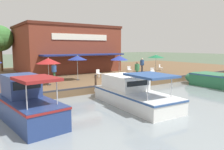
% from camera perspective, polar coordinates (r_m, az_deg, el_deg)
% --- Properties ---
extents(ground_plane, '(220.00, 220.00, 0.00)m').
position_cam_1_polar(ground_plane, '(18.90, 1.69, -4.23)').
color(ground_plane, '#4C5B47').
extents(quay_deck, '(22.00, 56.00, 0.60)m').
position_cam_1_polar(quay_deck, '(28.34, -11.63, 0.11)').
color(quay_deck, brown).
rests_on(quay_deck, ground).
extents(quay_edge_fender, '(0.20, 50.40, 0.10)m').
position_cam_1_polar(quay_edge_fender, '(18.86, 1.52, -2.25)').
color(quay_edge_fender, '#2D2D33').
rests_on(quay_edge_fender, quay_deck).
extents(waterfront_restaurant, '(11.09, 12.14, 5.92)m').
position_cam_1_polar(waterfront_restaurant, '(30.58, -11.93, 6.75)').
color(waterfront_restaurant, brown).
rests_on(waterfront_restaurant, quay_deck).
extents(patio_umbrella_near_quay_edge, '(2.11, 2.11, 2.26)m').
position_cam_1_polar(patio_umbrella_near_quay_edge, '(27.86, 11.41, 4.81)').
color(patio_umbrella_near_quay_edge, '#B7B7B7').
rests_on(patio_umbrella_near_quay_edge, quay_deck).
extents(patio_umbrella_by_entrance, '(2.00, 2.00, 2.32)m').
position_cam_1_polar(patio_umbrella_by_entrance, '(18.95, -16.32, 3.56)').
color(patio_umbrella_by_entrance, '#B7B7B7').
rests_on(patio_umbrella_by_entrance, quay_deck).
extents(patio_umbrella_mid_patio_right, '(1.87, 1.87, 2.41)m').
position_cam_1_polar(patio_umbrella_mid_patio_right, '(21.21, -9.05, 4.45)').
color(patio_umbrella_mid_patio_right, '#B7B7B7').
rests_on(patio_umbrella_mid_patio_right, quay_deck).
extents(patio_umbrella_mid_patio_left, '(2.06, 2.06, 2.26)m').
position_cam_1_polar(patio_umbrella_mid_patio_left, '(24.77, 1.89, 4.49)').
color(patio_umbrella_mid_patio_left, '#B7B7B7').
rests_on(patio_umbrella_mid_patio_left, quay_deck).
extents(cafe_chair_beside_entrance, '(0.51, 0.51, 0.85)m').
position_cam_1_polar(cafe_chair_beside_entrance, '(26.88, 4.54, 1.52)').
color(cafe_chair_beside_entrance, white).
rests_on(cafe_chair_beside_entrance, quay_deck).
extents(cafe_chair_facing_river, '(0.57, 0.57, 0.85)m').
position_cam_1_polar(cafe_chair_facing_river, '(30.49, 12.49, 2.05)').
color(cafe_chair_facing_river, white).
rests_on(cafe_chair_facing_river, quay_deck).
extents(cafe_chair_back_row_seat, '(0.50, 0.50, 0.85)m').
position_cam_1_polar(cafe_chair_back_row_seat, '(22.91, -3.53, 0.52)').
color(cafe_chair_back_row_seat, white).
rests_on(cafe_chair_back_row_seat, quay_deck).
extents(cafe_chair_mid_patio, '(0.59, 0.59, 0.85)m').
position_cam_1_polar(cafe_chair_mid_patio, '(25.24, 10.55, 1.04)').
color(cafe_chair_mid_patio, white).
rests_on(cafe_chair_mid_patio, quay_deck).
extents(person_mid_patio, '(0.49, 0.49, 1.72)m').
position_cam_1_polar(person_mid_patio, '(22.08, 6.58, 1.80)').
color(person_mid_patio, '#337547').
rests_on(person_mid_patio, quay_deck).
extents(person_at_quay_edge, '(0.50, 0.50, 1.77)m').
position_cam_1_polar(person_at_quay_edge, '(28.26, 7.86, 3.06)').
color(person_at_quay_edge, '#4C4C56').
rests_on(person_at_quay_edge, quay_deck).
extents(person_near_entrance, '(0.46, 0.46, 1.62)m').
position_cam_1_polar(person_near_entrance, '(21.83, -14.91, 1.35)').
color(person_near_entrance, '#337547').
rests_on(person_near_entrance, quay_deck).
extents(motorboat_outer_channel, '(6.06, 2.52, 2.37)m').
position_cam_1_polar(motorboat_outer_channel, '(12.13, -22.01, -6.91)').
color(motorboat_outer_channel, navy).
rests_on(motorboat_outer_channel, river_water).
extents(motorboat_nearest_quay, '(7.70, 2.93, 2.16)m').
position_cam_1_polar(motorboat_nearest_quay, '(14.58, 4.14, -4.58)').
color(motorboat_nearest_quay, white).
rests_on(motorboat_nearest_quay, river_water).
extents(motorboat_fourth_along, '(8.08, 2.96, 2.41)m').
position_cam_1_polar(motorboat_fourth_along, '(22.59, 26.86, -1.21)').
color(motorboat_fourth_along, '#287047').
rests_on(motorboat_fourth_along, river_water).
extents(mooring_post, '(0.22, 0.22, 0.94)m').
position_cam_1_polar(mooring_post, '(17.88, -4.28, -1.41)').
color(mooring_post, '#473323').
rests_on(mooring_post, quay_deck).
extents(tree_downstream_bank, '(4.06, 3.87, 6.02)m').
position_cam_1_polar(tree_downstream_bank, '(32.30, -15.99, 8.45)').
color(tree_downstream_bank, brown).
rests_on(tree_downstream_bank, quay_deck).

